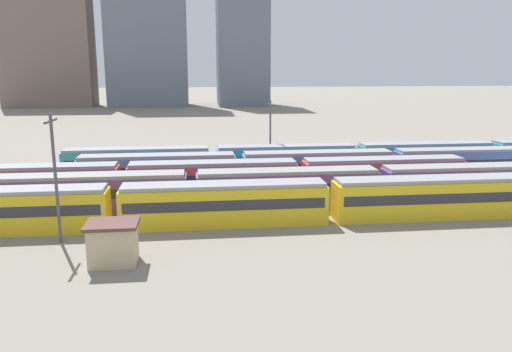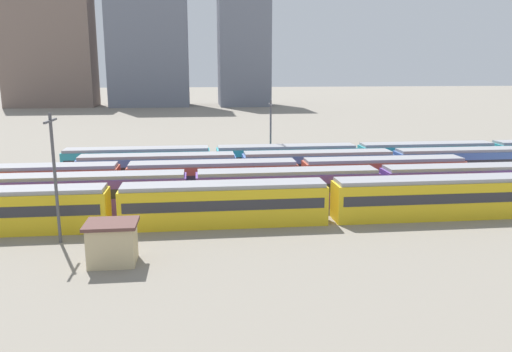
{
  "view_description": "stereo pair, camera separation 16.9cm",
  "coord_description": "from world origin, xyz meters",
  "px_view_note": "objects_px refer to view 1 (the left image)",
  "views": [
    {
      "loc": [
        4.43,
        -42.9,
        13.62
      ],
      "look_at": [
        10.76,
        10.4,
        2.04
      ],
      "focal_mm": 35.59,
      "sensor_mm": 36.0,
      "label": 1
    },
    {
      "loc": [
        4.59,
        -42.92,
        13.62
      ],
      "look_at": [
        10.76,
        10.4,
        2.04
      ],
      "focal_mm": 35.59,
      "sensor_mm": 36.0,
      "label": 2
    }
  ],
  "objects_px": {
    "catenary_pole_0": "(55,173)",
    "catenary_pole_3": "(270,131)",
    "train_track_1": "(288,188)",
    "train_track_3": "(466,163)",
    "train_track_2": "(213,178)",
    "train_track_4": "(425,156)",
    "train_track_0": "(225,203)",
    "signal_hut": "(113,243)"
  },
  "relations": [
    {
      "from": "train_track_1",
      "to": "train_track_3",
      "type": "relative_size",
      "value": 0.6
    },
    {
      "from": "catenary_pole_0",
      "to": "catenary_pole_3",
      "type": "bearing_deg",
      "value": 52.44
    },
    {
      "from": "catenary_pole_3",
      "to": "train_track_2",
      "type": "bearing_deg",
      "value": -121.47
    },
    {
      "from": "catenary_pole_0",
      "to": "catenary_pole_3",
      "type": "distance_m",
      "value": 33.92
    },
    {
      "from": "train_track_2",
      "to": "train_track_0",
      "type": "bearing_deg",
      "value": -86.66
    },
    {
      "from": "signal_hut",
      "to": "train_track_4",
      "type": "bearing_deg",
      "value": 38.55
    },
    {
      "from": "train_track_0",
      "to": "catenary_pole_3",
      "type": "distance_m",
      "value": 25.03
    },
    {
      "from": "train_track_3",
      "to": "signal_hut",
      "type": "height_order",
      "value": "train_track_3"
    },
    {
      "from": "catenary_pole_0",
      "to": "train_track_0",
      "type": "bearing_deg",
      "value": 13.82
    },
    {
      "from": "train_track_1",
      "to": "catenary_pole_0",
      "type": "relative_size",
      "value": 5.45
    },
    {
      "from": "catenary_pole_0",
      "to": "signal_hut",
      "type": "xyz_separation_m",
      "value": [
        4.87,
        -4.95,
        -4.12
      ]
    },
    {
      "from": "catenary_pole_0",
      "to": "signal_hut",
      "type": "distance_m",
      "value": 8.07
    },
    {
      "from": "train_track_2",
      "to": "train_track_4",
      "type": "bearing_deg",
      "value": 19.93
    },
    {
      "from": "train_track_1",
      "to": "train_track_2",
      "type": "relative_size",
      "value": 1.0
    },
    {
      "from": "train_track_0",
      "to": "catenary_pole_0",
      "type": "bearing_deg",
      "value": -166.18
    },
    {
      "from": "catenary_pole_0",
      "to": "signal_hut",
      "type": "relative_size",
      "value": 2.84
    },
    {
      "from": "train_track_3",
      "to": "train_track_2",
      "type": "bearing_deg",
      "value": -170.64
    },
    {
      "from": "train_track_0",
      "to": "train_track_1",
      "type": "xyz_separation_m",
      "value": [
        6.54,
        5.2,
        0.0
      ]
    },
    {
      "from": "train_track_0",
      "to": "catenary_pole_0",
      "type": "xyz_separation_m",
      "value": [
        -13.18,
        -3.24,
        3.77
      ]
    },
    {
      "from": "train_track_0",
      "to": "train_track_1",
      "type": "distance_m",
      "value": 8.35
    },
    {
      "from": "train_track_0",
      "to": "signal_hut",
      "type": "bearing_deg",
      "value": -135.4
    },
    {
      "from": "signal_hut",
      "to": "train_track_0",
      "type": "bearing_deg",
      "value": 44.6
    },
    {
      "from": "train_track_0",
      "to": "catenary_pole_0",
      "type": "height_order",
      "value": "catenary_pole_0"
    },
    {
      "from": "train_track_1",
      "to": "train_track_3",
      "type": "bearing_deg",
      "value": 23.07
    },
    {
      "from": "train_track_3",
      "to": "train_track_1",
      "type": "bearing_deg",
      "value": -156.93
    },
    {
      "from": "train_track_3",
      "to": "catenary_pole_0",
      "type": "height_order",
      "value": "catenary_pole_0"
    },
    {
      "from": "train_track_4",
      "to": "train_track_1",
      "type": "bearing_deg",
      "value": -144.08
    },
    {
      "from": "train_track_3",
      "to": "signal_hut",
      "type": "bearing_deg",
      "value": -148.78
    },
    {
      "from": "train_track_4",
      "to": "catenary_pole_0",
      "type": "relative_size",
      "value": 9.14
    },
    {
      "from": "train_track_2",
      "to": "train_track_4",
      "type": "distance_m",
      "value": 30.51
    },
    {
      "from": "train_track_4",
      "to": "signal_hut",
      "type": "relative_size",
      "value": 26.0
    },
    {
      "from": "train_track_3",
      "to": "train_track_4",
      "type": "distance_m",
      "value": 5.95
    },
    {
      "from": "catenary_pole_0",
      "to": "catenary_pole_3",
      "type": "relative_size",
      "value": 1.09
    },
    {
      "from": "train_track_1",
      "to": "train_track_4",
      "type": "height_order",
      "value": "same"
    },
    {
      "from": "train_track_2",
      "to": "train_track_3",
      "type": "distance_m",
      "value": 31.99
    },
    {
      "from": "train_track_0",
      "to": "train_track_2",
      "type": "distance_m",
      "value": 10.42
    },
    {
      "from": "train_track_3",
      "to": "catenary_pole_0",
      "type": "bearing_deg",
      "value": -156.88
    },
    {
      "from": "train_track_2",
      "to": "train_track_4",
      "type": "height_order",
      "value": "same"
    },
    {
      "from": "train_track_0",
      "to": "train_track_2",
      "type": "bearing_deg",
      "value": 93.34
    },
    {
      "from": "train_track_2",
      "to": "train_track_3",
      "type": "height_order",
      "value": "same"
    },
    {
      "from": "train_track_0",
      "to": "train_track_2",
      "type": "height_order",
      "value": "same"
    },
    {
      "from": "train_track_3",
      "to": "catenary_pole_0",
      "type": "relative_size",
      "value": 9.14
    }
  ]
}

